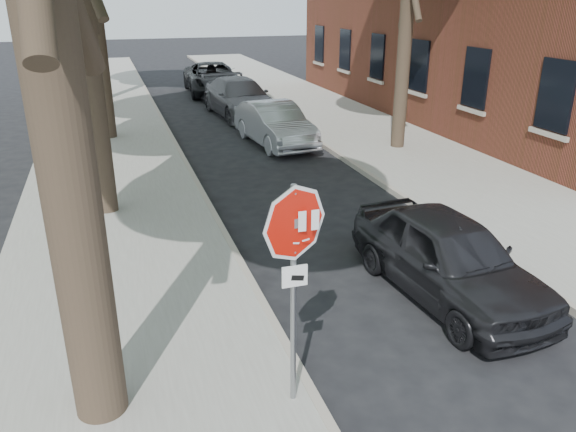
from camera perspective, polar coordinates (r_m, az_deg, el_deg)
name	(u,v)px	position (r m, az deg, el deg)	size (l,w,h in m)	color
ground	(348,393)	(7.11, 6.13, -17.49)	(120.00, 120.00, 0.00)	black
sidewalk_left	(108,154)	(17.56, -17.81, 6.02)	(4.00, 55.00, 0.12)	gray
sidewalk_right	(369,134)	(19.45, 8.21, 8.28)	(4.00, 55.00, 0.12)	gray
curb_left	(178,148)	(17.66, -11.15, 6.75)	(0.12, 55.00, 0.13)	#9E9384
curb_right	(312,138)	(18.66, 2.47, 7.93)	(0.12, 55.00, 0.13)	#9E9384
stop_sign	(294,256)	(5.82, 0.65, -4.08)	(0.76, 0.34, 2.61)	gray
car_a	(448,257)	(9.10, 15.97, -3.99)	(1.58, 3.92, 1.34)	black
car_b	(275,124)	(17.90, -1.36, 9.31)	(1.40, 4.01, 1.32)	#B0B0B8
car_c	(240,98)	(22.42, -4.93, 11.89)	(2.01, 4.93, 1.43)	#4E4D52
car_d	(213,79)	(27.78, -7.63, 13.68)	(2.41, 5.22, 1.45)	black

